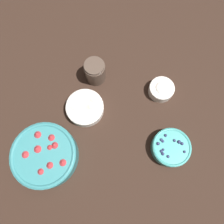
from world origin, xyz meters
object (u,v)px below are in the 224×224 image
(bowl_cream, at_px, (161,89))
(bowl_blueberries, at_px, (171,147))
(bowl_strawberries, at_px, (45,155))
(bowl_bananas, at_px, (85,108))
(jar_chocolate, at_px, (95,72))

(bowl_cream, bearing_deg, bowl_blueberries, 102.06)
(bowl_strawberries, distance_m, bowl_bananas, 0.25)
(bowl_cream, height_order, jar_chocolate, jar_chocolate)
(jar_chocolate, bearing_deg, bowl_cream, 173.16)
(bowl_blueberries, xyz_separation_m, bowl_bananas, (0.36, -0.12, -0.00))
(bowl_strawberries, distance_m, bowl_blueberries, 0.49)
(bowl_blueberries, relative_size, jar_chocolate, 1.39)
(bowl_strawberries, relative_size, bowl_blueberries, 1.65)
(bowl_strawberries, height_order, bowl_cream, bowl_strawberries)
(bowl_bananas, bearing_deg, bowl_cream, -158.67)
(bowl_strawberries, height_order, jar_chocolate, jar_chocolate)
(bowl_bananas, distance_m, bowl_cream, 0.33)
(bowl_strawberries, xyz_separation_m, bowl_blueberries, (-0.48, -0.09, -0.01))
(jar_chocolate, bearing_deg, bowl_blueberries, 140.88)
(bowl_strawberries, height_order, bowl_bananas, bowl_strawberries)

